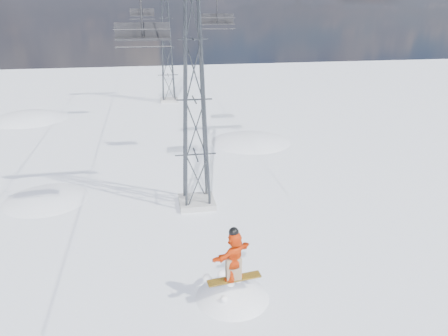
{
  "coord_description": "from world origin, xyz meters",
  "views": [
    {
      "loc": [
        -1.34,
        -12.31,
        9.88
      ],
      "look_at": [
        1.48,
        3.73,
        3.61
      ],
      "focal_mm": 35.0,
      "sensor_mm": 36.0,
      "label": 1
    }
  ],
  "objects_px": {
    "lift_tower_near": "(194,100)",
    "lift_tower_far": "(167,48)",
    "snowboarder_jump": "(232,333)",
    "lift_chair_near": "(143,33)"
  },
  "relations": [
    {
      "from": "lift_tower_far",
      "to": "snowboarder_jump",
      "type": "height_order",
      "value": "lift_tower_far"
    },
    {
      "from": "lift_tower_far",
      "to": "lift_chair_near",
      "type": "xyz_separation_m",
      "value": [
        -2.2,
        -26.87,
        3.2
      ]
    },
    {
      "from": "lift_tower_near",
      "to": "lift_chair_near",
      "type": "xyz_separation_m",
      "value": [
        -2.2,
        -1.87,
        3.2
      ]
    },
    {
      "from": "lift_tower_far",
      "to": "snowboarder_jump",
      "type": "xyz_separation_m",
      "value": [
        0.38,
        -32.71,
        -7.08
      ]
    },
    {
      "from": "lift_tower_far",
      "to": "lift_chair_near",
      "type": "bearing_deg",
      "value": -94.68
    },
    {
      "from": "lift_tower_near",
      "to": "lift_tower_far",
      "type": "xyz_separation_m",
      "value": [
        0.0,
        25.0,
        0.0
      ]
    },
    {
      "from": "lift_tower_near",
      "to": "lift_chair_near",
      "type": "distance_m",
      "value": 4.31
    },
    {
      "from": "lift_tower_far",
      "to": "snowboarder_jump",
      "type": "distance_m",
      "value": 33.47
    },
    {
      "from": "lift_tower_near",
      "to": "lift_tower_far",
      "type": "bearing_deg",
      "value": 90.0
    },
    {
      "from": "snowboarder_jump",
      "to": "lift_chair_near",
      "type": "xyz_separation_m",
      "value": [
        -2.58,
        5.83,
        10.29
      ]
    }
  ]
}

